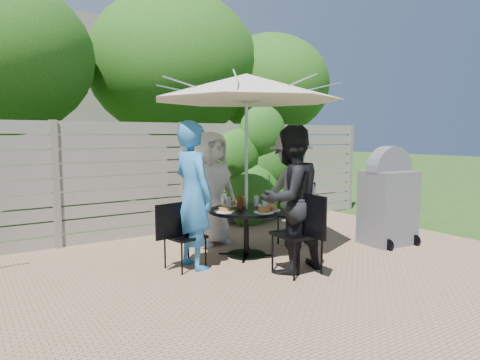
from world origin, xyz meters
TOP-DOWN VIEW (x-y plane):
  - backyard_envelope at (0.09, 10.29)m, footprint 60.00×60.00m
  - patio_table at (0.05, 1.20)m, footprint 1.07×1.07m
  - umbrella at (0.05, 1.20)m, footprint 2.70×2.70m
  - chair_back at (-0.02, 2.16)m, footprint 0.47×0.65m
  - person_back at (-0.01, 2.02)m, footprint 0.86×0.60m
  - chair_left at (-0.91, 1.12)m, footprint 0.64×0.47m
  - person_left at (-0.77, 1.13)m, footprint 0.48×0.69m
  - chair_front at (0.13, 0.23)m, footprint 0.48×0.71m
  - person_front at (0.12, 0.37)m, footprint 0.90×0.73m
  - chair_right at (1.02, 1.28)m, footprint 0.69×0.51m
  - person_right at (0.88, 1.26)m, footprint 0.70×1.13m
  - plate_back at (0.03, 1.56)m, footprint 0.26×0.26m
  - plate_left at (-0.31, 1.17)m, footprint 0.26×0.26m
  - plate_front at (0.08, 0.84)m, footprint 0.26×0.26m
  - plate_right at (0.41, 1.23)m, footprint 0.26×0.26m
  - plate_extra at (0.26, 0.91)m, footprint 0.24×0.24m
  - glass_back at (-0.07, 1.45)m, footprint 0.07×0.07m
  - glass_front at (0.18, 0.95)m, footprint 0.07×0.07m
  - glass_right at (0.30, 1.32)m, footprint 0.07×0.07m
  - syrup_jug at (-0.01, 1.24)m, footprint 0.09×0.09m
  - coffee_cup at (0.14, 1.42)m, footprint 0.08×0.08m
  - bbq_grill at (2.17, 0.56)m, footprint 0.77×0.61m

SIDE VIEW (x-z plane):
  - chair_left at x=-0.91m, z-range -0.17..0.68m
  - chair_back at x=-0.02m, z-range -0.17..0.69m
  - chair_right at x=1.02m, z-range -0.18..0.73m
  - chair_front at x=0.13m, z-range -0.20..0.79m
  - patio_table at x=0.05m, z-range 0.13..0.78m
  - bbq_grill at x=2.17m, z-range -0.07..1.41m
  - plate_back at x=0.03m, z-range 0.64..0.71m
  - plate_left at x=-0.31m, z-range 0.64..0.71m
  - plate_front at x=0.08m, z-range 0.64..0.71m
  - plate_right at x=0.41m, z-range 0.64..0.71m
  - plate_extra at x=0.26m, z-range 0.64..0.71m
  - coffee_cup at x=0.14m, z-range 0.65..0.77m
  - glass_back at x=-0.07m, z-range 0.65..0.79m
  - glass_front at x=0.18m, z-range 0.65..0.79m
  - glass_right at x=0.30m, z-range 0.65..0.79m
  - syrup_jug at x=-0.01m, z-range 0.65..0.81m
  - person_right at x=0.88m, z-range 0.00..1.67m
  - person_back at x=-0.01m, z-range 0.00..1.69m
  - person_front at x=0.12m, z-range 0.00..1.75m
  - person_left at x=-0.77m, z-range 0.00..1.81m
  - umbrella at x=0.05m, z-range 1.04..3.47m
  - backyard_envelope at x=0.09m, z-range 0.11..5.11m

